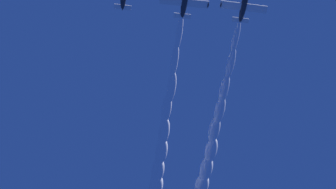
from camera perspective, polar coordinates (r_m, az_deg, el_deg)
airplane_lead at (r=99.02m, az=8.86°, el=10.36°), size 7.97×8.49×2.65m
airplane_left_wingman at (r=95.03m, az=1.97°, el=11.00°), size 7.99×8.49×2.62m
smoke_trail_lead at (r=123.45m, az=4.69°, el=-7.59°), size 49.45×37.63×3.90m
smoke_trail_left_wingman at (r=120.09m, az=-0.96°, el=-7.66°), size 49.70×37.63×3.92m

